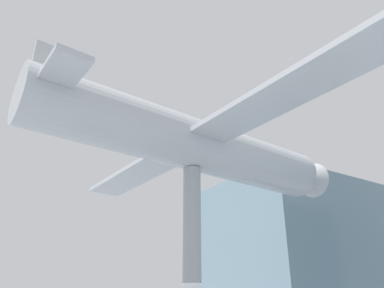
{
  "coord_description": "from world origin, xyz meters",
  "views": [
    {
      "loc": [
        11.03,
        -6.81,
        1.74
      ],
      "look_at": [
        0.0,
        0.0,
        7.47
      ],
      "focal_mm": 35.0,
      "sensor_mm": 36.0,
      "label": 1
    }
  ],
  "objects": [
    {
      "name": "glass_pavilion_left",
      "position": [
        -8.01,
        14.87,
        4.94
      ],
      "size": [
        8.89,
        13.59,
        10.46
      ],
      "color": "#7593A3",
      "rests_on": "ground_plane"
    },
    {
      "name": "support_pylon_central",
      "position": [
        0.0,
        0.0,
        3.24
      ],
      "size": [
        0.63,
        0.63,
        6.48
      ],
      "color": "#999EA3",
      "rests_on": "ground_plane"
    },
    {
      "name": "suspended_airplane",
      "position": [
        -0.02,
        0.27,
        7.48
      ],
      "size": [
        15.99,
        14.08,
        2.92
      ],
      "rotation": [
        0.0,
        0.0,
        0.08
      ],
      "color": "#B2B7BC",
      "rests_on": "support_pylon_central"
    }
  ]
}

